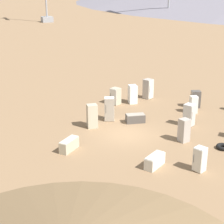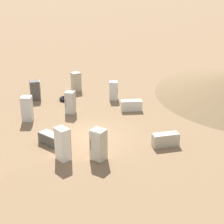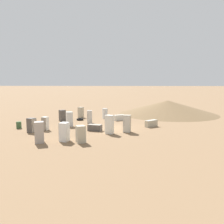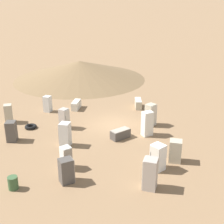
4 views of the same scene
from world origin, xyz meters
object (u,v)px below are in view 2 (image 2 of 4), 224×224
discarded_fridge_6 (70,103)px  scrap_tire (65,99)px  discarded_fridge_13 (63,144)px  discarded_fridge_14 (166,140)px  discarded_fridge_3 (27,109)px  discarded_fridge_9 (98,145)px  discarded_fridge_1 (114,90)px  discarded_fridge_10 (131,105)px  discarded_fridge_4 (76,82)px  discarded_fridge_8 (51,139)px  discarded_fridge_7 (35,90)px

discarded_fridge_6 → scrap_tire: discarded_fridge_6 is taller
scrap_tire → discarded_fridge_13: bearing=-147.2°
discarded_fridge_14 → discarded_fridge_3: bearing=53.6°
discarded_fridge_9 → discarded_fridge_13: discarded_fridge_13 is taller
discarded_fridge_3 → discarded_fridge_14: size_ratio=1.10×
discarded_fridge_1 → discarded_fridge_10: discarded_fridge_1 is taller
discarded_fridge_1 → scrap_tire: (-1.91, 3.27, -0.61)m
discarded_fridge_4 → discarded_fridge_8: 9.73m
discarded_fridge_13 → discarded_fridge_4: bearing=139.9°
discarded_fridge_4 → discarded_fridge_10: size_ratio=0.97×
discarded_fridge_7 → discarded_fridge_8: bearing=0.6°
discarded_fridge_3 → discarded_fridge_9: bearing=-47.5°
discarded_fridge_8 → discarded_fridge_9: (-0.33, -3.47, 0.57)m
discarded_fridge_3 → discarded_fridge_8: size_ratio=1.09×
discarded_fridge_10 → discarded_fridge_6: bearing=-86.7°
discarded_fridge_4 → discarded_fridge_14: (-6.04, -10.00, -0.40)m
discarded_fridge_6 → discarded_fridge_10: (2.54, -3.65, -0.44)m
discarded_fridge_9 → discarded_fridge_10: size_ratio=1.12×
discarded_fridge_3 → scrap_tire: bearing=60.2°
discarded_fridge_3 → discarded_fridge_4: size_ratio=1.10×
discarded_fridge_1 → discarded_fridge_10: size_ratio=0.91×
discarded_fridge_1 → discarded_fridge_13: (-9.72, -1.75, 0.22)m
discarded_fridge_13 → scrap_tire: bearing=144.3°
discarded_fridge_4 → discarded_fridge_13: (-10.16, -5.48, 0.17)m
discarded_fridge_9 → discarded_fridge_13: size_ratio=0.95×
discarded_fridge_6 → discarded_fridge_10: 4.47m
discarded_fridge_1 → scrap_tire: discarded_fridge_1 is taller
discarded_fridge_13 → scrap_tire: (7.81, 5.02, -0.83)m
discarded_fridge_13 → scrap_tire: discarded_fridge_13 is taller
discarded_fridge_8 → discarded_fridge_9: 3.54m
discarded_fridge_3 → discarded_fridge_13: size_ratio=0.91×
discarded_fridge_13 → discarded_fridge_8: bearing=166.7°
discarded_fridge_6 → discarded_fridge_9: size_ratio=0.90×
discarded_fridge_3 → discarded_fridge_13: 6.21m
discarded_fridge_8 → discarded_fridge_13: bearing=67.1°
scrap_tire → discarded_fridge_6: bearing=-138.8°
discarded_fridge_8 → discarded_fridge_6: bearing=-149.7°
discarded_fridge_3 → discarded_fridge_8: discarded_fridge_3 is taller
discarded_fridge_8 → scrap_tire: (6.61, 3.30, -0.22)m
discarded_fridge_13 → discarded_fridge_14: discarded_fridge_13 is taller
discarded_fridge_4 → scrap_tire: discarded_fridge_4 is taller
discarded_fridge_6 → discarded_fridge_10: size_ratio=1.01×
discarded_fridge_10 → discarded_fridge_13: discarded_fridge_13 is taller
discarded_fridge_14 → discarded_fridge_1: bearing=7.6°
discarded_fridge_14 → discarded_fridge_13: bearing=91.7°
discarded_fridge_1 → discarded_fridge_3: discarded_fridge_3 is taller
discarded_fridge_4 → discarded_fridge_14: 11.69m
discarded_fridge_1 → discarded_fridge_4: (0.44, 3.72, 0.05)m
discarded_fridge_7 → discarded_fridge_10: (1.35, -7.67, -0.38)m
discarded_fridge_9 → discarded_fridge_14: bearing=-123.7°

